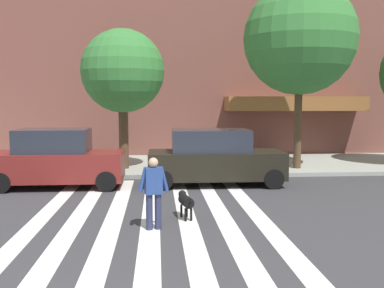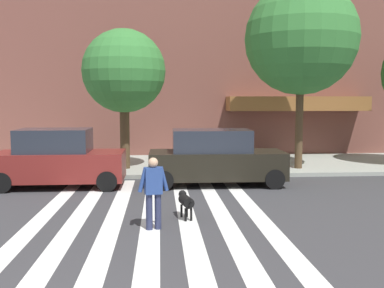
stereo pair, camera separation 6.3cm
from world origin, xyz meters
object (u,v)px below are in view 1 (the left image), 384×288
(street_tree_nearest, at_px, (123,72))
(dog_on_leash, at_px, (186,201))
(parked_car_behind_first, at_px, (58,159))
(parked_car_third_in_line, at_px, (214,158))
(street_tree_middle, at_px, (300,39))
(pedestrian_dog_walker, at_px, (154,189))

(street_tree_nearest, xyz_separation_m, dog_on_leash, (2.04, -7.35, -3.61))
(street_tree_nearest, bearing_deg, dog_on_leash, -74.51)
(parked_car_behind_first, relative_size, parked_car_third_in_line, 0.92)
(parked_car_third_in_line, height_order, street_tree_nearest, street_tree_nearest)
(parked_car_third_in_line, bearing_deg, street_tree_nearest, 137.22)
(parked_car_behind_first, bearing_deg, dog_on_leash, -46.94)
(parked_car_behind_first, xyz_separation_m, street_tree_middle, (9.03, 2.57, 4.42))
(street_tree_nearest, relative_size, pedestrian_dog_walker, 3.42)
(parked_car_behind_first, relative_size, pedestrian_dog_walker, 2.59)
(parked_car_behind_first, height_order, street_tree_middle, street_tree_middle)
(street_tree_nearest, bearing_deg, parked_car_behind_first, -122.74)
(parked_car_behind_first, height_order, street_tree_nearest, street_tree_nearest)
(street_tree_nearest, height_order, street_tree_middle, street_tree_middle)
(parked_car_behind_first, relative_size, dog_on_leash, 4.40)
(parked_car_third_in_line, relative_size, street_tree_nearest, 0.83)
(parked_car_third_in_line, height_order, street_tree_middle, street_tree_middle)
(parked_car_behind_first, relative_size, street_tree_middle, 0.57)
(pedestrian_dog_walker, bearing_deg, street_tree_nearest, 98.71)
(parked_car_third_in_line, xyz_separation_m, street_tree_nearest, (-3.31, 3.06, 3.12))
(parked_car_behind_first, relative_size, street_tree_nearest, 0.76)
(parked_car_third_in_line, bearing_deg, street_tree_middle, 34.44)
(pedestrian_dog_walker, bearing_deg, parked_car_third_in_line, 68.35)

